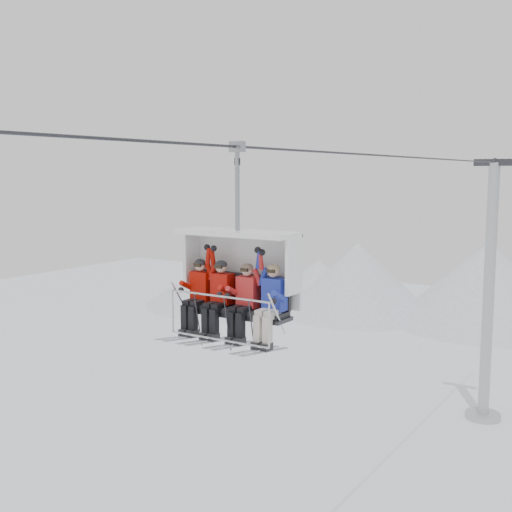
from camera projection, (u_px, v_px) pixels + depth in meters
The scene contains 7 objects.
lift_tower_right at pixel (488, 310), 32.88m from camera, with size 2.00×1.80×13.48m.
haul_cable at pixel (256, 148), 13.57m from camera, with size 0.06×0.06×50.00m, color #2E2E33.
chairlift_carrier at pixel (241, 271), 13.43m from camera, with size 2.61×1.17×3.98m.
skier_far_left at pixel (199, 292), 13.72m from camera, with size 0.43×1.69×1.71m.
skier_center_left at pixel (219, 295), 13.42m from camera, with size 0.44×1.69×1.73m.
skier_center_right at pixel (245, 298), 13.07m from camera, with size 0.43×1.69×1.70m.
skier_far_right at pixel (272, 301), 12.73m from camera, with size 0.45×1.69×1.75m.
Camera 1 is at (7.45, -11.56, 12.77)m, focal length 45.00 mm.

